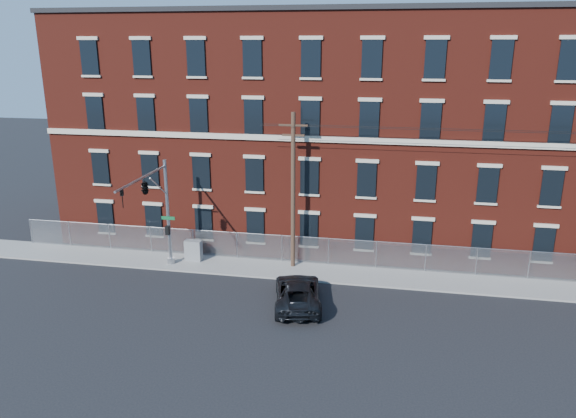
{
  "coord_description": "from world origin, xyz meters",
  "views": [
    {
      "loc": [
        7.88,
        -27.17,
        14.06
      ],
      "look_at": [
        1.98,
        4.0,
        4.48
      ],
      "focal_mm": 34.17,
      "sensor_mm": 36.0,
      "label": 1
    }
  ],
  "objects_px": {
    "utility_pole_near": "(293,189)",
    "pickup_truck": "(298,293)",
    "utility_cabinet": "(194,250)",
    "traffic_signal_mast": "(151,196)"
  },
  "relations": [
    {
      "from": "pickup_truck",
      "to": "utility_cabinet",
      "type": "distance_m",
      "value": 9.35
    },
    {
      "from": "traffic_signal_mast",
      "to": "utility_cabinet",
      "type": "bearing_deg",
      "value": 67.8
    },
    {
      "from": "traffic_signal_mast",
      "to": "utility_pole_near",
      "type": "bearing_deg",
      "value": 23.14
    },
    {
      "from": "utility_pole_near",
      "to": "utility_cabinet",
      "type": "distance_m",
      "value": 8.1
    },
    {
      "from": "traffic_signal_mast",
      "to": "pickup_truck",
      "type": "relative_size",
      "value": 1.31
    },
    {
      "from": "utility_pole_near",
      "to": "pickup_truck",
      "type": "relative_size",
      "value": 1.87
    },
    {
      "from": "traffic_signal_mast",
      "to": "pickup_truck",
      "type": "distance_m",
      "value": 10.47
    },
    {
      "from": "utility_pole_near",
      "to": "pickup_truck",
      "type": "bearing_deg",
      "value": -76.98
    },
    {
      "from": "utility_pole_near",
      "to": "utility_cabinet",
      "type": "bearing_deg",
      "value": -177.64
    },
    {
      "from": "traffic_signal_mast",
      "to": "pickup_truck",
      "type": "height_order",
      "value": "traffic_signal_mast"
    }
  ]
}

